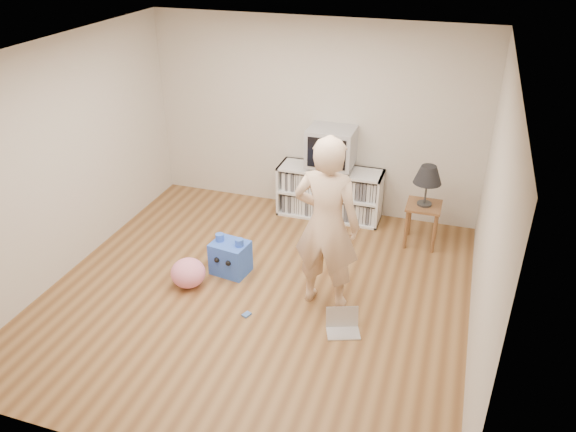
# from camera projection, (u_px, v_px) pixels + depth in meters

# --- Properties ---
(ground) EXTENTS (4.50, 4.50, 0.00)m
(ground) POSITION_uv_depth(u_px,v_px,m) (257.00, 294.00, 6.19)
(ground) COLOR brown
(ground) RESTS_ON ground
(walls) EXTENTS (4.52, 4.52, 2.60)m
(walls) POSITION_uv_depth(u_px,v_px,m) (253.00, 187.00, 5.57)
(walls) COLOR beige
(walls) RESTS_ON ground
(ceiling) EXTENTS (4.50, 4.50, 0.01)m
(ceiling) POSITION_uv_depth(u_px,v_px,m) (249.00, 54.00, 4.95)
(ceiling) COLOR white
(ceiling) RESTS_ON walls
(media_unit) EXTENTS (1.40, 0.45, 0.70)m
(media_unit) POSITION_uv_depth(u_px,v_px,m) (330.00, 192.00, 7.64)
(media_unit) COLOR white
(media_unit) RESTS_ON ground
(dvd_deck) EXTENTS (0.45, 0.35, 0.07)m
(dvd_deck) POSITION_uv_depth(u_px,v_px,m) (331.00, 166.00, 7.45)
(dvd_deck) COLOR gray
(dvd_deck) RESTS_ON media_unit
(crt_tv) EXTENTS (0.60, 0.53, 0.50)m
(crt_tv) POSITION_uv_depth(u_px,v_px,m) (331.00, 146.00, 7.31)
(crt_tv) COLOR #A6A6AB
(crt_tv) RESTS_ON dvd_deck
(side_table) EXTENTS (0.42, 0.42, 0.55)m
(side_table) POSITION_uv_depth(u_px,v_px,m) (423.00, 214.00, 6.94)
(side_table) COLOR brown
(side_table) RESTS_ON ground
(table_lamp) EXTENTS (0.34, 0.34, 0.52)m
(table_lamp) POSITION_uv_depth(u_px,v_px,m) (428.00, 176.00, 6.69)
(table_lamp) COLOR #333333
(table_lamp) RESTS_ON side_table
(person) EXTENTS (0.72, 0.50, 1.90)m
(person) POSITION_uv_depth(u_px,v_px,m) (327.00, 225.00, 5.62)
(person) COLOR beige
(person) RESTS_ON ground
(laptop) EXTENTS (0.40, 0.36, 0.22)m
(laptop) POSITION_uv_depth(u_px,v_px,m) (343.00, 325.00, 5.63)
(laptop) COLOR silver
(laptop) RESTS_ON ground
(playing_cards) EXTENTS (0.09, 0.11, 0.02)m
(playing_cards) POSITION_uv_depth(u_px,v_px,m) (247.00, 315.00, 5.85)
(playing_cards) COLOR #4B76C9
(playing_cards) RESTS_ON ground
(plush_blue) EXTENTS (0.45, 0.40, 0.48)m
(plush_blue) POSITION_uv_depth(u_px,v_px,m) (230.00, 257.00, 6.47)
(plush_blue) COLOR blue
(plush_blue) RESTS_ON ground
(plush_pink) EXTENTS (0.45, 0.45, 0.33)m
(plush_pink) POSITION_uv_depth(u_px,v_px,m) (188.00, 273.00, 6.25)
(plush_pink) COLOR pink
(plush_pink) RESTS_ON ground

